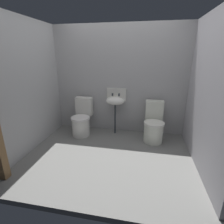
{
  "coord_description": "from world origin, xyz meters",
  "views": [
    {
      "loc": [
        0.56,
        -2.61,
        1.69
      ],
      "look_at": [
        0.0,
        0.26,
        0.7
      ],
      "focal_mm": 27.47,
      "sensor_mm": 36.0,
      "label": 1
    }
  ],
  "objects": [
    {
      "name": "wall_back",
      "position": [
        0.0,
        1.1,
        1.14
      ],
      "size": [
        3.25,
        0.1,
        2.28
      ],
      "primitive_type": "cube",
      "color": "#AAA9AA",
      "rests_on": "ground"
    },
    {
      "name": "toilet_right",
      "position": [
        0.78,
        0.7,
        0.32
      ],
      "size": [
        0.4,
        0.59,
        0.78
      ],
      "rotation": [
        0.0,
        0.0,
        3.14
      ],
      "color": "white",
      "rests_on": "ground"
    },
    {
      "name": "sink",
      "position": [
        -0.05,
        0.89,
        0.75
      ],
      "size": [
        0.42,
        0.35,
        0.99
      ],
      "color": "#2F353A",
      "rests_on": "ground"
    },
    {
      "name": "wall_left",
      "position": [
        -1.47,
        0.1,
        1.14
      ],
      "size": [
        0.1,
        2.3,
        2.28
      ],
      "primitive_type": "cube",
      "color": "#AAAAAB",
      "rests_on": "ground"
    },
    {
      "name": "ground_plane",
      "position": [
        0.0,
        0.0,
        -0.04
      ],
      "size": [
        3.25,
        2.5,
        0.08
      ],
      "primitive_type": "cube",
      "color": "slate"
    },
    {
      "name": "wall_right",
      "position": [
        1.47,
        0.1,
        1.14
      ],
      "size": [
        0.1,
        2.3,
        2.28
      ],
      "primitive_type": "cube",
      "color": "#A9A7AD",
      "rests_on": "ground"
    },
    {
      "name": "toilet_left",
      "position": [
        -0.76,
        0.7,
        0.32
      ],
      "size": [
        0.41,
        0.6,
        0.78
      ],
      "rotation": [
        0.0,
        0.0,
        3.17
      ],
      "color": "white",
      "rests_on": "ground"
    }
  ]
}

